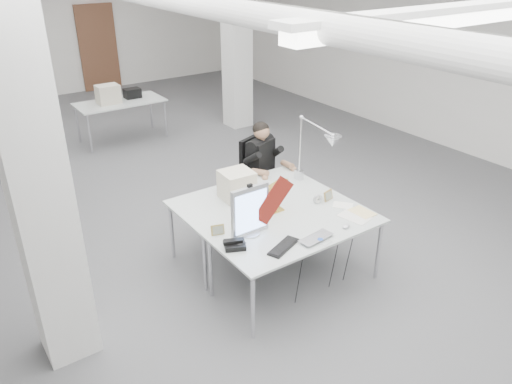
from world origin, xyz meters
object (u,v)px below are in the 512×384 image
at_px(monitor, 250,211).
at_px(desk_phone, 235,245).
at_px(bankers_lamp, 276,197).
at_px(architect_lamp, 314,153).
at_px(beige_monitor, 237,185).
at_px(desk_main, 298,228).
at_px(office_chair, 259,174).
at_px(seated_person, 261,154).
at_px(laptop, 320,241).

height_order(monitor, desk_phone, monitor).
relative_size(bankers_lamp, architect_lamp, 0.39).
bearing_deg(monitor, beige_monitor, 66.16).
distance_m(desk_phone, architect_lamp, 1.67).
distance_m(bankers_lamp, architect_lamp, 0.82).
bearing_deg(architect_lamp, beige_monitor, 153.38).
height_order(desk_main, office_chair, office_chair).
xyz_separation_m(seated_person, desk_phone, (-1.39, -1.50, -0.12)).
xyz_separation_m(desk_main, monitor, (-0.48, 0.18, 0.28)).
relative_size(desk_main, desk_phone, 8.96).
relative_size(seated_person, desk_phone, 4.87).
relative_size(desk_phone, architect_lamp, 0.24).
bearing_deg(beige_monitor, desk_phone, -120.91).
distance_m(beige_monitor, architect_lamp, 0.99).
height_order(office_chair, desk_phone, office_chair).
height_order(monitor, bankers_lamp, monitor).
bearing_deg(desk_phone, office_chair, 73.05).
height_order(seated_person, beige_monitor, seated_person).
relative_size(monitor, architect_lamp, 0.62).
bearing_deg(monitor, desk_main, -20.43).
bearing_deg(bankers_lamp, office_chair, 42.53).
relative_size(office_chair, monitor, 2.24).
bearing_deg(bankers_lamp, laptop, -112.05).
distance_m(monitor, architect_lamp, 1.35).
height_order(desk_main, desk_phone, desk_phone).
xyz_separation_m(monitor, beige_monitor, (0.33, 0.75, -0.10)).
distance_m(desk_phone, beige_monitor, 1.06).
xyz_separation_m(office_chair, bankers_lamp, (-0.62, -1.19, 0.33)).
height_order(laptop, architect_lamp, architect_lamp).
distance_m(seated_person, architect_lamp, 0.94).
distance_m(laptop, beige_monitor, 1.29).
relative_size(monitor, bankers_lamp, 1.59).
xyz_separation_m(seated_person, monitor, (-1.13, -1.38, 0.12)).
xyz_separation_m(office_chair, seated_person, (0.00, -0.05, 0.31)).
distance_m(office_chair, seated_person, 0.31).
xyz_separation_m(monitor, architect_lamp, (1.24, 0.49, 0.16)).
bearing_deg(seated_person, office_chair, 70.07).
xyz_separation_m(laptop, bankers_lamp, (0.03, 0.76, 0.15)).
bearing_deg(beige_monitor, seated_person, 41.79).
distance_m(office_chair, bankers_lamp, 1.38).
xyz_separation_m(bankers_lamp, beige_monitor, (-0.18, 0.50, -0.00)).
relative_size(office_chair, laptop, 3.14).
bearing_deg(seated_person, monitor, -149.08).
bearing_deg(laptop, beige_monitor, 90.48).
distance_m(desk_main, office_chair, 1.74).
bearing_deg(laptop, bankers_lamp, 81.57).
height_order(seated_person, monitor, seated_person).
relative_size(seated_person, architect_lamp, 1.15).
bearing_deg(desk_main, architect_lamp, 41.20).
bearing_deg(architect_lamp, laptop, -137.93).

